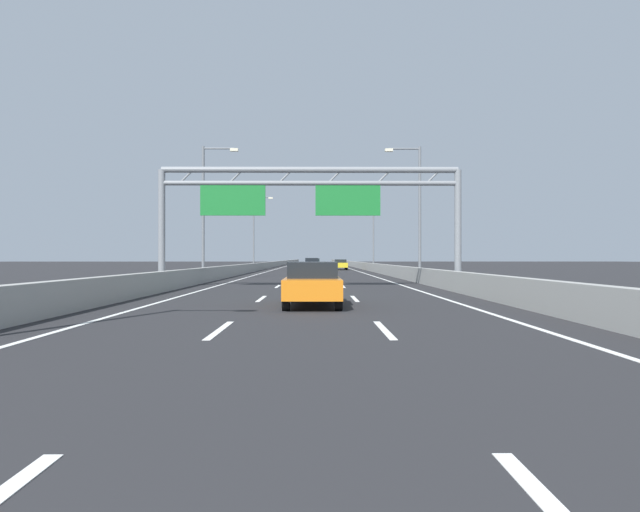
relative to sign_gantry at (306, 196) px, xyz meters
name	(u,v)px	position (x,y,z in m)	size (l,w,h in m)	color
ground_plane	(314,266)	(0.24, 71.05, -4.80)	(260.00, 260.00, 0.00)	#262628
lane_dash_left_1	(220,330)	(-1.56, -16.45, -4.79)	(0.16, 3.00, 0.01)	white
lane_dash_left_2	(261,299)	(-1.56, -7.45, -4.79)	(0.16, 3.00, 0.01)	white
lane_dash_left_3	(278,286)	(-1.56, 1.55, -4.79)	(0.16, 3.00, 0.01)	white
lane_dash_left_4	(287,280)	(-1.56, 10.55, -4.79)	(0.16, 3.00, 0.01)	white
lane_dash_left_5	(292,276)	(-1.56, 19.55, -4.79)	(0.16, 3.00, 0.01)	white
lane_dash_left_6	(296,273)	(-1.56, 28.55, -4.79)	(0.16, 3.00, 0.01)	white
lane_dash_left_7	(299,271)	(-1.56, 37.55, -4.79)	(0.16, 3.00, 0.01)	white
lane_dash_left_8	(301,269)	(-1.56, 46.55, -4.79)	(0.16, 3.00, 0.01)	white
lane_dash_left_9	(302,268)	(-1.56, 55.55, -4.79)	(0.16, 3.00, 0.01)	white
lane_dash_left_10	(304,267)	(-1.56, 64.55, -4.79)	(0.16, 3.00, 0.01)	white
lane_dash_left_11	(305,266)	(-1.56, 73.55, -4.79)	(0.16, 3.00, 0.01)	white
lane_dash_left_12	(306,265)	(-1.56, 82.55, -4.79)	(0.16, 3.00, 0.01)	white
lane_dash_left_13	(306,265)	(-1.56, 91.55, -4.79)	(0.16, 3.00, 0.01)	white
lane_dash_left_14	(307,264)	(-1.56, 100.55, -4.79)	(0.16, 3.00, 0.01)	white
lane_dash_left_15	(308,264)	(-1.56, 109.55, -4.79)	(0.16, 3.00, 0.01)	white
lane_dash_left_16	(308,264)	(-1.56, 118.55, -4.79)	(0.16, 3.00, 0.01)	white
lane_dash_left_17	(309,263)	(-1.56, 127.55, -4.79)	(0.16, 3.00, 0.01)	white
lane_dash_right_1	(384,330)	(2.04, -16.45, -4.79)	(0.16, 3.00, 0.01)	white
lane_dash_right_2	(355,299)	(2.04, -7.45, -4.79)	(0.16, 3.00, 0.01)	white
lane_dash_right_3	(343,286)	(2.04, 1.55, -4.79)	(0.16, 3.00, 0.01)	white
lane_dash_right_4	(337,280)	(2.04, 10.55, -4.79)	(0.16, 3.00, 0.01)	white
lane_dash_right_5	(333,276)	(2.04, 19.55, -4.79)	(0.16, 3.00, 0.01)	white
lane_dash_right_6	(330,273)	(2.04, 28.55, -4.79)	(0.16, 3.00, 0.01)	white
lane_dash_right_7	(328,271)	(2.04, 37.55, -4.79)	(0.16, 3.00, 0.01)	white
lane_dash_right_8	(327,269)	(2.04, 46.55, -4.79)	(0.16, 3.00, 0.01)	white
lane_dash_right_9	(326,268)	(2.04, 55.55, -4.79)	(0.16, 3.00, 0.01)	white
lane_dash_right_10	(325,267)	(2.04, 64.55, -4.79)	(0.16, 3.00, 0.01)	white
lane_dash_right_11	(324,266)	(2.04, 73.55, -4.79)	(0.16, 3.00, 0.01)	white
lane_dash_right_12	(323,265)	(2.04, 82.55, -4.79)	(0.16, 3.00, 0.01)	white
lane_dash_right_13	(323,265)	(2.04, 91.55, -4.79)	(0.16, 3.00, 0.01)	white
lane_dash_right_14	(322,264)	(2.04, 100.55, -4.79)	(0.16, 3.00, 0.01)	white
lane_dash_right_15	(322,264)	(2.04, 109.55, -4.79)	(0.16, 3.00, 0.01)	white
lane_dash_right_16	(321,264)	(2.04, 118.55, -4.79)	(0.16, 3.00, 0.01)	white
lane_dash_right_17	(321,263)	(2.04, 127.55, -4.79)	(0.16, 3.00, 0.01)	white
edge_line_left	(282,268)	(-5.01, 59.05, -4.79)	(0.16, 176.00, 0.01)	white
edge_line_right	(346,268)	(5.49, 59.05, -4.79)	(0.16, 176.00, 0.01)	white
barrier_left	(280,263)	(-6.66, 81.05, -4.33)	(0.45, 220.00, 0.95)	#9E9E99
barrier_right	(348,263)	(7.14, 81.05, -4.33)	(0.45, 220.00, 0.95)	#9E9E99
sign_gantry	(306,196)	(0.00, 0.00, 0.00)	(15.89, 0.36, 6.36)	gray
streetlamp_left_mid	(206,204)	(-7.22, 10.07, 0.60)	(2.58, 0.28, 9.50)	slate
streetlamp_right_mid	(416,204)	(7.71, 10.07, 0.60)	(2.58, 0.28, 9.50)	slate
streetlamp_left_far	(255,228)	(-7.22, 41.06, 0.60)	(2.58, 0.28, 9.50)	slate
streetlamp_right_far	(372,228)	(7.71, 41.06, 0.60)	(2.58, 0.28, 9.50)	slate
green_car	(314,264)	(0.26, 44.18, -4.04)	(1.73, 4.38, 1.51)	#1E7A38
yellow_car	(340,264)	(3.80, 43.15, -4.08)	(1.71, 4.56, 1.37)	yellow
black_car	(312,264)	(0.03, 37.20, -4.01)	(1.73, 4.31, 1.57)	black
orange_car	(313,284)	(0.44, -10.49, -4.07)	(1.80, 4.47, 1.45)	orange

